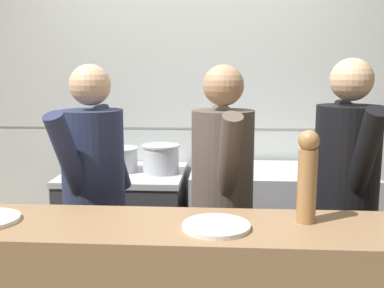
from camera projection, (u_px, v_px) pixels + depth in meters
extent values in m
cube|color=silver|center=(191.00, 109.00, 3.50)|extent=(8.00, 0.06, 2.60)
cube|color=gray|center=(191.00, 128.00, 3.49)|extent=(8.00, 0.00, 0.01)
cube|color=#38383D|center=(126.00, 233.00, 3.28)|extent=(0.83, 0.70, 0.84)
cube|color=#B7BABF|center=(124.00, 174.00, 3.21)|extent=(0.85, 0.71, 0.04)
cube|color=#B7BABF|center=(115.00, 242.00, 2.94)|extent=(0.75, 0.03, 0.10)
cube|color=#B7BABF|center=(277.00, 232.00, 3.20)|extent=(1.22, 0.65, 0.91)
cylinder|color=#B7BABF|center=(90.00, 154.00, 3.23)|extent=(0.25, 0.25, 0.23)
cylinder|color=#B7BABF|center=(90.00, 139.00, 3.21)|extent=(0.27, 0.27, 0.01)
cylinder|color=#B7BABF|center=(120.00, 159.00, 3.20)|extent=(0.25, 0.25, 0.17)
cylinder|color=#B7BABF|center=(119.00, 149.00, 3.19)|extent=(0.27, 0.27, 0.01)
cylinder|color=#B7BABF|center=(161.00, 159.00, 3.14)|extent=(0.25, 0.25, 0.20)
cylinder|color=#B7BABF|center=(161.00, 146.00, 3.13)|extent=(0.27, 0.27, 0.01)
cone|color=#B7BABF|center=(319.00, 162.00, 3.17)|extent=(0.23, 0.23, 0.08)
cube|color=#B7BABF|center=(230.00, 173.00, 3.02)|extent=(0.27, 0.09, 0.01)
cube|color=black|center=(202.00, 173.00, 2.99)|extent=(0.11, 0.05, 0.02)
cylinder|color=white|center=(216.00, 226.00, 1.76)|extent=(0.27, 0.27, 0.02)
cylinder|color=#AD7A47|center=(307.00, 186.00, 1.80)|extent=(0.08, 0.08, 0.30)
sphere|color=#AD7A47|center=(309.00, 141.00, 1.77)|extent=(0.08, 0.08, 0.08)
cylinder|color=#262D4C|center=(93.00, 169.00, 2.40)|extent=(0.42, 0.42, 0.63)
sphere|color=#D8AD84|center=(90.00, 85.00, 2.32)|extent=(0.22, 0.22, 0.22)
cylinder|color=#262D4C|center=(112.00, 149.00, 2.56)|extent=(0.19, 0.33, 0.53)
cylinder|color=#262D4C|center=(70.00, 162.00, 2.20)|extent=(0.19, 0.33, 0.53)
cylinder|color=brown|center=(222.00, 169.00, 2.40)|extent=(0.37, 0.37, 0.63)
sphere|color=tan|center=(223.00, 85.00, 2.33)|extent=(0.22, 0.22, 0.22)
cylinder|color=brown|center=(218.00, 149.00, 2.58)|extent=(0.14, 0.33, 0.53)
cylinder|color=brown|center=(228.00, 163.00, 2.19)|extent=(0.14, 0.33, 0.53)
cylinder|color=black|center=(347.00, 166.00, 2.36)|extent=(0.37, 0.37, 0.64)
sphere|color=#D8AD84|center=(352.00, 80.00, 2.28)|extent=(0.22, 0.22, 0.22)
cylinder|color=black|center=(334.00, 146.00, 2.54)|extent=(0.13, 0.33, 0.54)
cylinder|color=black|center=(363.00, 160.00, 2.15)|extent=(0.13, 0.33, 0.54)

